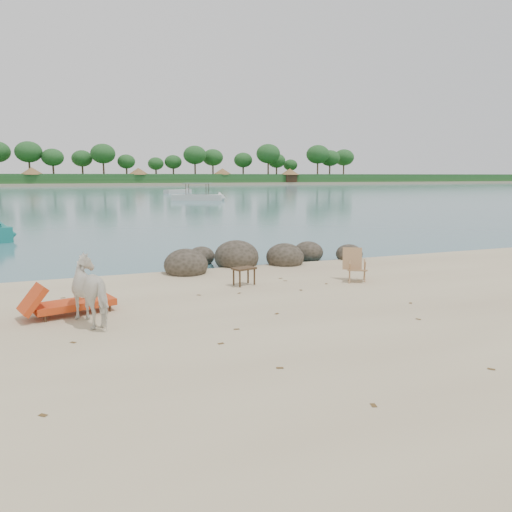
{
  "coord_description": "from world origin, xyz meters",
  "views": [
    {
      "loc": [
        -2.95,
        -7.47,
        2.64
      ],
      "look_at": [
        0.76,
        2.0,
        1.0
      ],
      "focal_mm": 35.0,
      "sensor_mm": 36.0,
      "label": 1
    }
  ],
  "objects_px": {
    "boulders": "(251,259)",
    "cow": "(95,292)",
    "deck_chair": "(357,266)",
    "lounge_chair": "(74,301)",
    "side_table": "(244,278)"
  },
  "relations": [
    {
      "from": "cow",
      "to": "lounge_chair",
      "type": "height_order",
      "value": "cow"
    },
    {
      "from": "boulders",
      "to": "side_table",
      "type": "xyz_separation_m",
      "value": [
        -1.19,
        -2.67,
        0.02
      ]
    },
    {
      "from": "side_table",
      "to": "deck_chair",
      "type": "xyz_separation_m",
      "value": [
        2.78,
        -0.61,
        0.19
      ]
    },
    {
      "from": "side_table",
      "to": "lounge_chair",
      "type": "height_order",
      "value": "lounge_chair"
    },
    {
      "from": "boulders",
      "to": "deck_chair",
      "type": "height_order",
      "value": "deck_chair"
    },
    {
      "from": "lounge_chair",
      "to": "deck_chair",
      "type": "height_order",
      "value": "deck_chair"
    },
    {
      "from": "boulders",
      "to": "cow",
      "type": "bearing_deg",
      "value": -135.73
    },
    {
      "from": "cow",
      "to": "side_table",
      "type": "height_order",
      "value": "cow"
    },
    {
      "from": "cow",
      "to": "deck_chair",
      "type": "distance_m",
      "value": 6.46
    },
    {
      "from": "side_table",
      "to": "deck_chair",
      "type": "height_order",
      "value": "deck_chair"
    },
    {
      "from": "lounge_chair",
      "to": "side_table",
      "type": "bearing_deg",
      "value": 1.64
    },
    {
      "from": "boulders",
      "to": "cow",
      "type": "relative_size",
      "value": 4.51
    },
    {
      "from": "lounge_chair",
      "to": "deck_chair",
      "type": "distance_m",
      "value": 6.69
    },
    {
      "from": "deck_chair",
      "to": "lounge_chair",
      "type": "bearing_deg",
      "value": -144.35
    },
    {
      "from": "cow",
      "to": "deck_chair",
      "type": "xyz_separation_m",
      "value": [
        6.32,
        1.32,
        -0.19
      ]
    }
  ]
}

